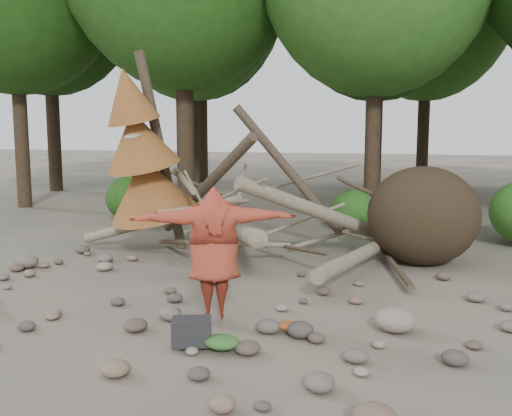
% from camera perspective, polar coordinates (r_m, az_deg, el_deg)
% --- Properties ---
extents(ground, '(120.00, 120.00, 0.00)m').
position_cam_1_polar(ground, '(8.37, -3.41, -10.87)').
color(ground, '#514C44').
rests_on(ground, ground).
extents(deadfall_pile, '(8.55, 5.24, 3.30)m').
position_cam_1_polar(deadfall_pile, '(11.77, 13.51, -0.86)').
color(deadfall_pile, '#332619').
rests_on(deadfall_pile, ground).
extents(dead_conifer, '(2.06, 2.16, 4.35)m').
position_cam_1_polar(dead_conifer, '(12.34, -11.26, 5.01)').
color(dead_conifer, '#4C3F30').
rests_on(dead_conifer, ground).
extents(bush_left, '(1.80, 1.80, 1.44)m').
position_cam_1_polar(bush_left, '(16.95, -11.83, 0.98)').
color(bush_left, '#204C14').
rests_on(bush_left, ground).
extents(bush_mid, '(1.40, 1.40, 1.12)m').
position_cam_1_polar(bush_mid, '(15.47, 10.05, -0.21)').
color(bush_mid, '#2A611C').
rests_on(bush_mid, ground).
extents(frisbee_thrower, '(2.78, 1.48, 2.57)m').
position_cam_1_polar(frisbee_thrower, '(7.90, -4.23, -4.48)').
color(frisbee_thrower, maroon).
rests_on(frisbee_thrower, ground).
extents(backpack, '(0.57, 0.48, 0.32)m').
position_cam_1_polar(backpack, '(7.23, -6.43, -12.61)').
color(backpack, black).
rests_on(backpack, ground).
extents(cloth_green, '(0.44, 0.37, 0.16)m').
position_cam_1_polar(cloth_green, '(7.12, -3.44, -13.59)').
color(cloth_green, '#306127').
rests_on(cloth_green, ground).
extents(cloth_orange, '(0.30, 0.24, 0.11)m').
position_cam_1_polar(cloth_orange, '(7.75, 3.24, -12.00)').
color(cloth_orange, '#A0421B').
rests_on(cloth_orange, ground).
extents(boulder_mid_right, '(0.55, 0.50, 0.33)m').
position_cam_1_polar(boulder_mid_right, '(7.96, 13.76, -10.82)').
color(boulder_mid_right, gray).
rests_on(boulder_mid_right, ground).
extents(boulder_mid_left, '(0.47, 0.42, 0.28)m').
position_cam_1_polar(boulder_mid_left, '(12.04, -21.97, -4.95)').
color(boulder_mid_left, '#655F55').
rests_on(boulder_mid_left, ground).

